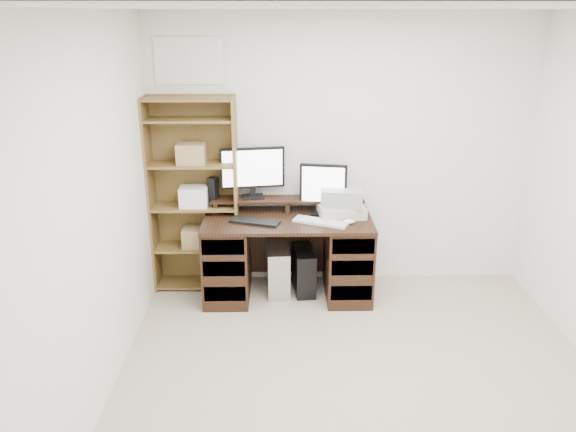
{
  "coord_description": "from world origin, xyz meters",
  "views": [
    {
      "loc": [
        -0.58,
        -3.04,
        2.48
      ],
      "look_at": [
        -0.5,
        1.43,
        0.85
      ],
      "focal_mm": 35.0,
      "sensor_mm": 36.0,
      "label": 1
    }
  ],
  "objects_px": {
    "monitor_small": "(323,187)",
    "tower_silver": "(278,269)",
    "monitor_wide": "(252,170)",
    "printer": "(341,211)",
    "tower_black": "(304,270)",
    "bookshelf": "(194,194)",
    "desk": "(288,255)"
  },
  "relations": [
    {
      "from": "monitor_small",
      "to": "tower_silver",
      "type": "relative_size",
      "value": 1.03
    },
    {
      "from": "printer",
      "to": "bookshelf",
      "type": "distance_m",
      "value": 1.35
    },
    {
      "from": "tower_black",
      "to": "bookshelf",
      "type": "distance_m",
      "value": 1.24
    },
    {
      "from": "monitor_wide",
      "to": "printer",
      "type": "height_order",
      "value": "monitor_wide"
    },
    {
      "from": "desk",
      "to": "tower_black",
      "type": "relative_size",
      "value": 3.48
    },
    {
      "from": "desk",
      "to": "bookshelf",
      "type": "relative_size",
      "value": 0.83
    },
    {
      "from": "monitor_wide",
      "to": "printer",
      "type": "relative_size",
      "value": 1.45
    },
    {
      "from": "monitor_small",
      "to": "bookshelf",
      "type": "xyz_separation_m",
      "value": [
        -1.17,
        0.09,
        -0.08
      ]
    },
    {
      "from": "tower_black",
      "to": "bookshelf",
      "type": "bearing_deg",
      "value": 166.0
    },
    {
      "from": "printer",
      "to": "tower_black",
      "type": "relative_size",
      "value": 0.93
    },
    {
      "from": "monitor_wide",
      "to": "tower_silver",
      "type": "distance_m",
      "value": 0.95
    },
    {
      "from": "monitor_wide",
      "to": "bookshelf",
      "type": "relative_size",
      "value": 0.33
    },
    {
      "from": "monitor_wide",
      "to": "bookshelf",
      "type": "height_order",
      "value": "bookshelf"
    },
    {
      "from": "desk",
      "to": "tower_black",
      "type": "xyz_separation_m",
      "value": [
        0.15,
        0.07,
        -0.18
      ]
    },
    {
      "from": "printer",
      "to": "bookshelf",
      "type": "bearing_deg",
      "value": 166.11
    },
    {
      "from": "tower_silver",
      "to": "monitor_small",
      "type": "bearing_deg",
      "value": 5.24
    },
    {
      "from": "monitor_small",
      "to": "printer",
      "type": "xyz_separation_m",
      "value": [
        0.16,
        -0.06,
        -0.2
      ]
    },
    {
      "from": "desk",
      "to": "monitor_small",
      "type": "distance_m",
      "value": 0.7
    },
    {
      "from": "desk",
      "to": "monitor_wide",
      "type": "xyz_separation_m",
      "value": [
        -0.32,
        0.25,
        0.74
      ]
    },
    {
      "from": "tower_black",
      "to": "desk",
      "type": "bearing_deg",
      "value": -162.48
    },
    {
      "from": "desk",
      "to": "bookshelf",
      "type": "xyz_separation_m",
      "value": [
        -0.85,
        0.21,
        0.53
      ]
    },
    {
      "from": "monitor_wide",
      "to": "bookshelf",
      "type": "bearing_deg",
      "value": 175.69
    },
    {
      "from": "monitor_wide",
      "to": "monitor_small",
      "type": "xyz_separation_m",
      "value": [
        0.64,
        -0.13,
        -0.13
      ]
    },
    {
      "from": "tower_silver",
      "to": "bookshelf",
      "type": "bearing_deg",
      "value": 166.1
    },
    {
      "from": "monitor_wide",
      "to": "monitor_small",
      "type": "relative_size",
      "value": 1.27
    },
    {
      "from": "desk",
      "to": "monitor_wide",
      "type": "height_order",
      "value": "monitor_wide"
    },
    {
      "from": "monitor_wide",
      "to": "tower_black",
      "type": "bearing_deg",
      "value": -30.32
    },
    {
      "from": "desk",
      "to": "monitor_wide",
      "type": "distance_m",
      "value": 0.84
    },
    {
      "from": "monitor_wide",
      "to": "tower_black",
      "type": "relative_size",
      "value": 1.36
    },
    {
      "from": "monitor_small",
      "to": "printer",
      "type": "relative_size",
      "value": 1.15
    },
    {
      "from": "monitor_wide",
      "to": "tower_silver",
      "type": "relative_size",
      "value": 1.31
    },
    {
      "from": "monitor_small",
      "to": "tower_silver",
      "type": "xyz_separation_m",
      "value": [
        -0.41,
        -0.06,
        -0.78
      ]
    }
  ]
}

